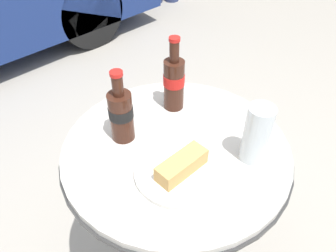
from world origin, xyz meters
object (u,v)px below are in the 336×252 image
object	(u,v)px
drinking_glass	(256,136)
lunch_plate_near	(180,169)
cola_bottle_right	(174,82)
cola_bottle_left	(121,114)
bistro_table	(175,192)

from	to	relation	value
drinking_glass	lunch_plate_near	world-z (taller)	drinking_glass
drinking_glass	cola_bottle_right	bearing A→B (deg)	87.51
cola_bottle_left	drinking_glass	size ratio (longest dim) A/B	1.30
cola_bottle_right	cola_bottle_left	bearing A→B (deg)	179.54
cola_bottle_right	bistro_table	bearing A→B (deg)	-133.63
cola_bottle_right	drinking_glass	bearing A→B (deg)	-92.49
cola_bottle_right	lunch_plate_near	bearing A→B (deg)	-132.74
cola_bottle_right	lunch_plate_near	xyz separation A→B (m)	(-0.18, -0.20, -0.07)
cola_bottle_left	lunch_plate_near	distance (m)	0.21
bistro_table	cola_bottle_right	bearing A→B (deg)	46.37
bistro_table	cola_bottle_left	bearing A→B (deg)	121.26
bistro_table	lunch_plate_near	bearing A→B (deg)	-131.20
cola_bottle_right	lunch_plate_near	world-z (taller)	cola_bottle_right
cola_bottle_right	drinking_glass	world-z (taller)	cola_bottle_right
lunch_plate_near	cola_bottle_left	bearing A→B (deg)	93.36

